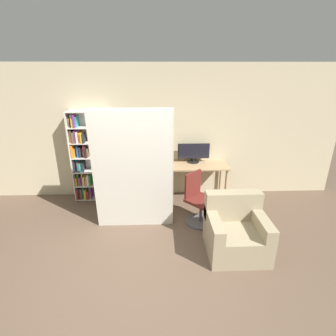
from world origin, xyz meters
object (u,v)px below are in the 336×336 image
object	(u,v)px
monitor	(194,152)
mattress_near	(134,171)
office_chair	(199,203)
bookshelf	(88,158)
armchair	(236,231)

from	to	relation	value
monitor	mattress_near	distance (m)	1.57
office_chair	mattress_near	world-z (taller)	mattress_near
bookshelf	office_chair	bearing A→B (deg)	-25.85
monitor	mattress_near	world-z (taller)	mattress_near
armchair	office_chair	bearing A→B (deg)	118.29
mattress_near	armchair	distance (m)	1.85
office_chair	armchair	size ratio (longest dim) A/B	1.07
monitor	mattress_near	size ratio (longest dim) A/B	0.32
monitor	office_chair	xyz separation A→B (m)	(-0.02, -1.03, -0.61)
monitor	armchair	world-z (taller)	monitor
monitor	mattress_near	xyz separation A→B (m)	(-1.13, -1.09, 0.04)
mattress_near	armchair	world-z (taller)	mattress_near
office_chair	mattress_near	xyz separation A→B (m)	(-1.10, -0.06, 0.65)
armchair	monitor	bearing A→B (deg)	102.62
office_chair	bookshelf	bearing A→B (deg)	154.15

